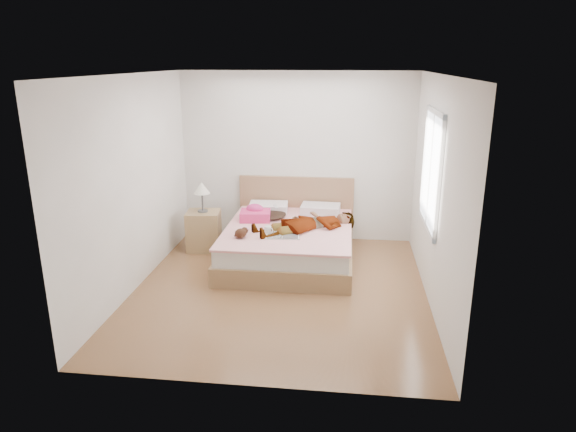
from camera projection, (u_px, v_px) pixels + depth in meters
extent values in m
plane|color=#55321A|center=(280.00, 289.00, 6.42)|extent=(4.00, 4.00, 0.00)
imported|color=white|center=(307.00, 221.00, 7.10)|extent=(1.62, 1.33, 0.21)
ellipsoid|color=black|center=(272.00, 214.00, 7.61)|extent=(0.46, 0.55, 0.08)
cube|color=silver|center=(276.00, 207.00, 7.52)|extent=(0.08, 0.10, 0.05)
plane|color=white|center=(279.00, 74.00, 5.66)|extent=(4.00, 4.00, 0.00)
plane|color=silver|center=(297.00, 157.00, 7.94)|extent=(3.60, 0.00, 3.60)
plane|color=silver|center=(246.00, 248.00, 4.14)|extent=(3.60, 0.00, 3.60)
plane|color=silver|center=(133.00, 184.00, 6.24)|extent=(0.00, 4.00, 4.00)
plane|color=silver|center=(436.00, 193.00, 5.84)|extent=(0.00, 4.00, 4.00)
cube|color=white|center=(431.00, 170.00, 6.07)|extent=(0.02, 1.10, 1.30)
cube|color=silver|center=(439.00, 181.00, 5.52)|extent=(0.04, 0.06, 1.42)
cube|color=silver|center=(425.00, 161.00, 6.62)|extent=(0.04, 0.06, 1.42)
cube|color=silver|center=(427.00, 225.00, 6.27)|extent=(0.04, 1.22, 0.06)
cube|color=silver|center=(436.00, 112.00, 5.87)|extent=(0.04, 1.22, 0.06)
cube|color=silver|center=(431.00, 170.00, 6.07)|extent=(0.03, 0.04, 1.30)
cube|color=olive|center=(289.00, 252.00, 7.29)|extent=(1.78, 2.08, 0.26)
cube|color=silver|center=(289.00, 236.00, 7.22)|extent=(1.70, 2.00, 0.22)
cube|color=white|center=(289.00, 228.00, 7.18)|extent=(1.74, 2.04, 0.03)
cube|color=brown|center=(296.00, 208.00, 8.14)|extent=(1.80, 0.07, 1.00)
cube|color=white|center=(268.00, 207.00, 7.88)|extent=(0.61, 0.44, 0.13)
cube|color=silver|center=(320.00, 209.00, 7.79)|extent=(0.60, 0.43, 0.13)
cube|color=#EB3F6D|center=(255.00, 216.00, 7.46)|extent=(0.47, 0.39, 0.14)
ellipsoid|color=#DE3C94|center=(255.00, 208.00, 7.49)|extent=(0.30, 0.26, 0.13)
cube|color=white|center=(283.00, 236.00, 6.80)|extent=(0.47, 0.33, 0.01)
cube|color=silver|center=(274.00, 235.00, 6.80)|extent=(0.25, 0.31, 0.02)
cube|color=black|center=(291.00, 235.00, 6.79)|extent=(0.25, 0.31, 0.02)
cylinder|color=white|center=(268.00, 230.00, 6.88)|extent=(0.12, 0.12, 0.10)
torus|color=white|center=(271.00, 230.00, 6.86)|extent=(0.07, 0.04, 0.07)
cylinder|color=black|center=(268.00, 227.00, 6.87)|extent=(0.10, 0.10, 0.00)
ellipsoid|color=black|center=(241.00, 233.00, 6.72)|extent=(0.20, 0.21, 0.12)
ellipsoid|color=#EDE4C5|center=(240.00, 233.00, 6.70)|extent=(0.11, 0.11, 0.06)
sphere|color=black|center=(245.00, 231.00, 6.79)|extent=(0.09, 0.09, 0.09)
sphere|color=pink|center=(244.00, 228.00, 6.83)|extent=(0.04, 0.04, 0.04)
sphere|color=#FEA5CD|center=(248.00, 229.00, 6.79)|extent=(0.04, 0.04, 0.04)
ellipsoid|color=black|center=(236.00, 236.00, 6.72)|extent=(0.05, 0.07, 0.03)
ellipsoid|color=black|center=(242.00, 237.00, 6.67)|extent=(0.05, 0.07, 0.03)
cube|color=olive|center=(204.00, 231.00, 7.69)|extent=(0.53, 0.48, 0.59)
cylinder|color=#4C4C4C|center=(203.00, 211.00, 7.60)|extent=(0.17, 0.17, 0.02)
cylinder|color=#4D4D4D|center=(202.00, 201.00, 7.55)|extent=(0.03, 0.03, 0.30)
cone|color=white|center=(202.00, 188.00, 7.49)|extent=(0.26, 0.26, 0.17)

